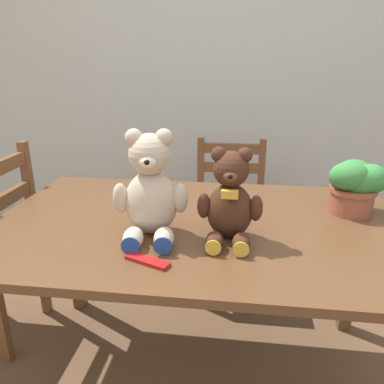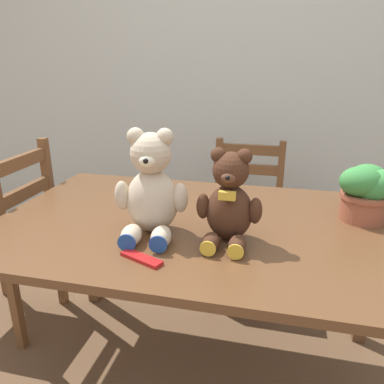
{
  "view_description": "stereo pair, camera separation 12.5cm",
  "coord_description": "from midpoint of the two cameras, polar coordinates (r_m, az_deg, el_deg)",
  "views": [
    {
      "loc": [
        0.14,
        -0.8,
        1.33
      ],
      "look_at": [
        -0.01,
        0.37,
        0.92
      ],
      "focal_mm": 35.0,
      "sensor_mm": 36.0,
      "label": 1
    },
    {
      "loc": [
        0.26,
        -0.78,
        1.33
      ],
      "look_at": [
        -0.01,
        0.37,
        0.92
      ],
      "focal_mm": 35.0,
      "sensor_mm": 36.0,
      "label": 2
    }
  ],
  "objects": [
    {
      "name": "teddy_bear_left",
      "position": [
        1.27,
        -9.16,
        0.07
      ],
      "size": [
        0.26,
        0.27,
        0.37
      ],
      "rotation": [
        0.0,
        0.0,
        3.27
      ],
      "color": "beige",
      "rests_on": "dining_table"
    },
    {
      "name": "wooden_chair_behind",
      "position": [
        2.27,
        4.05,
        -3.23
      ],
      "size": [
        0.42,
        0.46,
        0.89
      ],
      "rotation": [
        0.0,
        0.0,
        3.14
      ],
      "color": "brown",
      "rests_on": "ground_plane"
    },
    {
      "name": "potted_plant",
      "position": [
        1.56,
        21.5,
        1.08
      ],
      "size": [
        0.22,
        0.2,
        0.21
      ],
      "color": "#9E5138",
      "rests_on": "dining_table"
    },
    {
      "name": "teddy_bear_right",
      "position": [
        1.23,
        2.92,
        -1.43
      ],
      "size": [
        0.22,
        0.21,
        0.31
      ],
      "rotation": [
        0.0,
        0.0,
        3.13
      ],
      "color": "#472819",
      "rests_on": "dining_table"
    },
    {
      "name": "wall_back",
      "position": [
        2.68,
        3.15,
        18.68
      ],
      "size": [
        8.0,
        0.04,
        2.6
      ],
      "primitive_type": "cube",
      "color": "silver",
      "rests_on": "ground_plane"
    },
    {
      "name": "chocolate_bar",
      "position": [
        1.15,
        -9.96,
        -10.38
      ],
      "size": [
        0.15,
        0.09,
        0.01
      ],
      "primitive_type": "cube",
      "rotation": [
        0.0,
        0.0,
        -0.4
      ],
      "color": "red",
      "rests_on": "dining_table"
    },
    {
      "name": "dining_table",
      "position": [
        1.45,
        -1.55,
        -7.73
      ],
      "size": [
        1.55,
        0.97,
        0.76
      ],
      "color": "brown",
      "rests_on": "ground_plane"
    }
  ]
}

